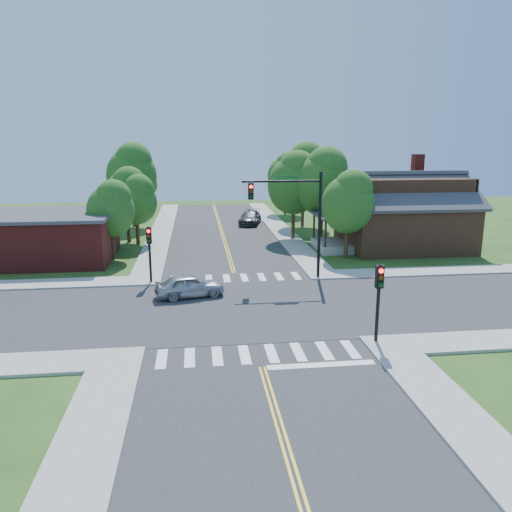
{
  "coord_description": "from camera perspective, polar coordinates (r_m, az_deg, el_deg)",
  "views": [
    {
      "loc": [
        -2.55,
        -26.44,
        9.32
      ],
      "look_at": [
        1.07,
        3.4,
        2.2
      ],
      "focal_mm": 35.0,
      "sensor_mm": 36.0,
      "label": 1
    }
  ],
  "objects": [
    {
      "name": "tree_bldg",
      "position": [
        45.46,
        -13.49,
        6.4
      ],
      "size": [
        3.71,
        3.52,
        6.3
      ],
      "color": "#382314",
      "rests_on": "ground"
    },
    {
      "name": "ground",
      "position": [
        28.15,
        -1.34,
        -6.01
      ],
      "size": [
        100.0,
        100.0,
        0.0
      ],
      "primitive_type": "plane",
      "color": "#2B4816",
      "rests_on": "ground"
    },
    {
      "name": "road_ew",
      "position": [
        28.14,
        -1.34,
        -5.96
      ],
      "size": [
        90.0,
        10.0,
        0.04
      ],
      "primitive_type": "cube",
      "color": "#2D2D30",
      "rests_on": "ground"
    },
    {
      "name": "building_nw",
      "position": [
        41.98,
        -22.92,
        2.06
      ],
      "size": [
        10.4,
        8.4,
        3.73
      ],
      "color": "maroon",
      "rests_on": "ground"
    },
    {
      "name": "tree_e_a",
      "position": [
        39.62,
        10.61,
        6.27
      ],
      "size": [
        4.14,
        3.93,
        7.04
      ],
      "color": "#382314",
      "rests_on": "ground"
    },
    {
      "name": "signal_mast_ne",
      "position": [
        32.98,
        4.47,
        5.49
      ],
      "size": [
        5.3,
        0.42,
        7.2
      ],
      "color": "black",
      "rests_on": "ground"
    },
    {
      "name": "tree_e_b",
      "position": [
        45.68,
        7.71,
        8.63
      ],
      "size": [
        5.1,
        4.84,
        8.66
      ],
      "color": "#382314",
      "rests_on": "ground"
    },
    {
      "name": "road_ns",
      "position": [
        28.15,
        -1.34,
        -5.97
      ],
      "size": [
        10.0,
        90.0,
        0.04
      ],
      "primitive_type": "cube",
      "color": "#2D2D30",
      "rests_on": "ground"
    },
    {
      "name": "stop_bar",
      "position": [
        21.62,
        7.47,
        -12.33
      ],
      "size": [
        4.6,
        0.45,
        0.09
      ],
      "primitive_type": "cube",
      "color": "white",
      "rests_on": "ground"
    },
    {
      "name": "signal_pole_se",
      "position": [
        23.33,
        13.88,
        -3.66
      ],
      "size": [
        0.34,
        0.42,
        3.8
      ],
      "color": "black",
      "rests_on": "ground"
    },
    {
      "name": "tree_w_b",
      "position": [
        46.59,
        -14.52,
        6.99
      ],
      "size": [
        4.06,
        3.86,
        6.91
      ],
      "color": "#382314",
      "rests_on": "ground"
    },
    {
      "name": "car_silver",
      "position": [
        30.12,
        -7.59,
        -3.43
      ],
      "size": [
        3.26,
        4.74,
        1.39
      ],
      "primitive_type": "imported",
      "rotation": [
        0.0,
        0.0,
        1.77
      ],
      "color": "#AEB0B5",
      "rests_on": "ground"
    },
    {
      "name": "tree_w_d",
      "position": [
        64.34,
        -12.79,
        8.29
      ],
      "size": [
        3.64,
        3.45,
        6.18
      ],
      "color": "#382314",
      "rests_on": "ground"
    },
    {
      "name": "tree_e_d",
      "position": [
        62.77,
        3.48,
        9.39
      ],
      "size": [
        4.53,
        4.3,
        7.7
      ],
      "color": "#382314",
      "rests_on": "ground"
    },
    {
      "name": "tree_house",
      "position": [
        46.62,
        4.45,
        8.5
      ],
      "size": [
        4.88,
        4.64,
        8.3
      ],
      "color": "#382314",
      "rests_on": "ground"
    },
    {
      "name": "crosswalk_south",
      "position": [
        22.41,
        0.25,
        -11.12
      ],
      "size": [
        8.85,
        2.0,
        0.01
      ],
      "color": "white",
      "rests_on": "ground"
    },
    {
      "name": "crosswalk_north",
      "position": [
        34.03,
        -2.36,
        -2.5
      ],
      "size": [
        8.85,
        2.0,
        0.01
      ],
      "color": "white",
      "rests_on": "ground"
    },
    {
      "name": "house_ne",
      "position": [
        44.75,
        16.46,
        5.08
      ],
      "size": [
        13.05,
        8.8,
        7.11
      ],
      "color": "black",
      "rests_on": "ground"
    },
    {
      "name": "tree_e_c",
      "position": [
        53.82,
        5.54,
        9.63
      ],
      "size": [
        5.3,
        5.04,
        9.02
      ],
      "color": "#382314",
      "rests_on": "ground"
    },
    {
      "name": "car_dgrey",
      "position": [
        55.18,
        -0.68,
        4.37
      ],
      "size": [
        4.43,
        6.01,
        1.47
      ],
      "primitive_type": "imported",
      "rotation": [
        0.0,
        0.0,
        -0.24
      ],
      "color": "#34363A",
      "rests_on": "ground"
    },
    {
      "name": "tree_w_a",
      "position": [
        40.34,
        -16.18,
        5.37
      ],
      "size": [
        3.69,
        3.51,
        6.27
      ],
      "color": "#382314",
      "rests_on": "ground"
    },
    {
      "name": "centerline",
      "position": [
        28.14,
        -1.34,
        -5.92
      ],
      "size": [
        0.3,
        90.0,
        0.01
      ],
      "color": "yellow",
      "rests_on": "ground"
    },
    {
      "name": "tree_w_c",
      "position": [
        55.09,
        -13.97,
        9.36
      ],
      "size": [
        5.28,
        5.01,
        8.97
      ],
      "color": "#382314",
      "rests_on": "ground"
    },
    {
      "name": "sidewalk_ne",
      "position": [
        47.0,
        16.25,
        1.43
      ],
      "size": [
        40.0,
        40.0,
        0.14
      ],
      "color": "#9E9B93",
      "rests_on": "ground"
    },
    {
      "name": "sidewalk_nw",
      "position": [
        45.25,
        -23.8,
        0.38
      ],
      "size": [
        40.0,
        40.0,
        0.14
      ],
      "color": "#9E9B93",
      "rests_on": "ground"
    },
    {
      "name": "signal_pole_nw",
      "position": [
        32.85,
        -12.1,
        1.33
      ],
      "size": [
        0.34,
        0.42,
        3.8
      ],
      "color": "black",
      "rests_on": "ground"
    },
    {
      "name": "intersection_patch",
      "position": [
        28.15,
        -1.34,
        -6.01
      ],
      "size": [
        10.2,
        10.2,
        0.06
      ],
      "primitive_type": "cube",
      "color": "#2D2D30",
      "rests_on": "ground"
    }
  ]
}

